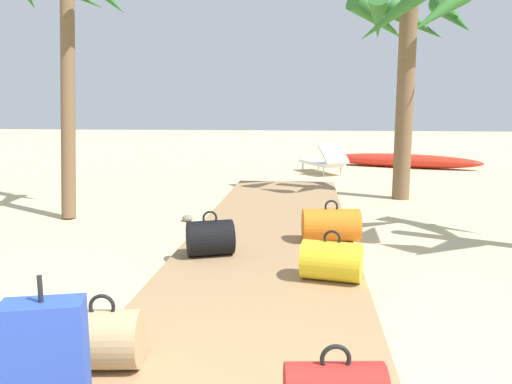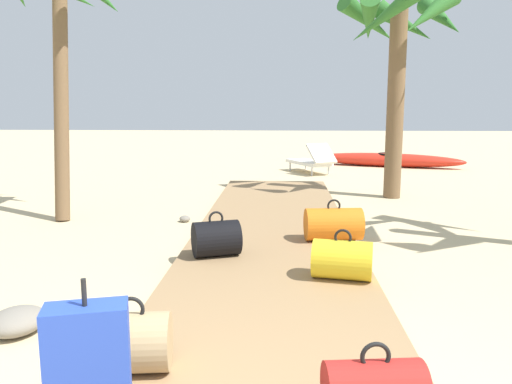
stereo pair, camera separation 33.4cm
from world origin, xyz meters
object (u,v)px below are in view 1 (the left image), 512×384
(suitcase_blue, at_px, (46,370))
(duffel_bag_orange, at_px, (331,225))
(duffel_bag_tan, at_px, (104,339))
(duffel_bag_yellow, at_px, (332,261))
(palm_tree_far_right, at_px, (410,38))
(lounge_chair, at_px, (324,161))
(kayak, at_px, (402,161))
(duffel_bag_black, at_px, (210,238))

(suitcase_blue, height_order, duffel_bag_orange, suitcase_blue)
(duffel_bag_tan, bearing_deg, duffel_bag_yellow, 49.81)
(palm_tree_far_right, bearing_deg, duffel_bag_orange, -113.01)
(duffel_bag_yellow, height_order, lounge_chair, lounge_chair)
(lounge_chair, xyz_separation_m, kayak, (2.19, 1.56, -0.14))
(duffel_bag_yellow, relative_size, duffel_bag_black, 1.03)
(kayak, bearing_deg, suitcase_blue, -107.65)
(duffel_bag_black, bearing_deg, duffel_bag_orange, 28.25)
(palm_tree_far_right, relative_size, kayak, 0.89)
(duffel_bag_black, distance_m, kayak, 9.77)
(lounge_chair, bearing_deg, duffel_bag_orange, -91.13)
(duffel_bag_yellow, height_order, kayak, duffel_bag_yellow)
(palm_tree_far_right, xyz_separation_m, kayak, (0.87, 4.91, -2.67))
(duffel_bag_yellow, xyz_separation_m, palm_tree_far_right, (1.51, 4.82, 2.59))
(duffel_bag_orange, distance_m, lounge_chair, 6.79)
(duffel_bag_orange, bearing_deg, duffel_bag_yellow, -92.28)
(duffel_bag_yellow, relative_size, duffel_bag_orange, 0.85)
(duffel_bag_tan, height_order, lounge_chair, lounge_chair)
(duffel_bag_orange, xyz_separation_m, kayak, (2.33, 8.35, -0.09))
(suitcase_blue, distance_m, duffel_bag_black, 3.10)
(duffel_bag_black, bearing_deg, suitcase_blue, -93.83)
(duffel_bag_tan, distance_m, duffel_bag_black, 2.43)
(suitcase_blue, distance_m, lounge_chair, 10.73)
(duffel_bag_orange, bearing_deg, lounge_chair, 88.87)
(duffel_bag_yellow, height_order, duffel_bag_orange, duffel_bag_orange)
(palm_tree_far_right, bearing_deg, duffel_bag_yellow, -107.43)
(suitcase_blue, bearing_deg, duffel_bag_tan, 89.56)
(suitcase_blue, height_order, palm_tree_far_right, palm_tree_far_right)
(duffel_bag_black, bearing_deg, duffel_bag_yellow, -27.75)
(duffel_bag_orange, bearing_deg, palm_tree_far_right, 66.99)
(lounge_chair, bearing_deg, duffel_bag_tan, -99.54)
(kayak, bearing_deg, duffel_bag_tan, -108.58)
(duffel_bag_yellow, height_order, duffel_bag_black, duffel_bag_black)
(palm_tree_far_right, distance_m, lounge_chair, 4.41)
(kayak, bearing_deg, palm_tree_far_right, -100.02)
(duffel_bag_yellow, relative_size, suitcase_blue, 0.74)
(duffel_bag_tan, bearing_deg, duffel_bag_orange, 63.95)
(duffel_bag_tan, distance_m, lounge_chair, 10.07)
(palm_tree_far_right, height_order, lounge_chair, palm_tree_far_right)
(duffel_bag_yellow, bearing_deg, palm_tree_far_right, 72.57)
(duffel_bag_tan, xyz_separation_m, duffel_bag_black, (0.20, 2.42, 0.01))
(duffel_bag_tan, bearing_deg, lounge_chair, 80.46)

